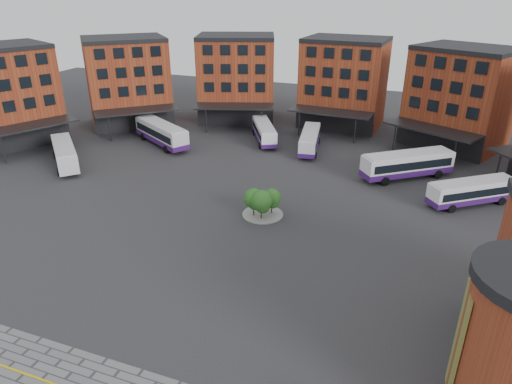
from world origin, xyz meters
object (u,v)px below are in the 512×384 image
(bus_a, at_px, (64,153))
(bus_f, at_px, (472,192))
(bus_b, at_px, (161,133))
(bus_c, at_px, (264,132))
(bus_e, at_px, (407,164))
(tree_island, at_px, (262,201))
(bus_d, at_px, (310,140))

(bus_a, height_order, bus_f, bus_a)
(bus_f, bearing_deg, bus_b, -134.57)
(bus_c, relative_size, bus_e, 0.90)
(bus_b, bearing_deg, tree_island, -95.78)
(bus_b, distance_m, bus_c, 15.80)
(bus_a, relative_size, bus_e, 0.86)
(bus_c, bearing_deg, bus_e, -47.43)
(bus_e, bearing_deg, bus_c, -146.20)
(bus_b, relative_size, bus_d, 1.11)
(bus_a, bearing_deg, bus_d, -15.40)
(bus_e, bearing_deg, bus_f, 16.06)
(bus_b, relative_size, bus_f, 1.22)
(bus_b, bearing_deg, bus_a, 179.03)
(bus_c, bearing_deg, bus_b, 177.92)
(bus_b, relative_size, bus_c, 1.16)
(bus_d, bearing_deg, bus_e, -32.14)
(bus_b, xyz_separation_m, bus_c, (14.15, 7.04, -0.28))
(bus_b, height_order, bus_e, bus_b)
(bus_a, distance_m, bus_d, 34.43)
(bus_e, bearing_deg, bus_d, -150.17)
(bus_d, bearing_deg, bus_a, -158.33)
(bus_c, height_order, bus_e, bus_e)
(tree_island, relative_size, bus_b, 0.37)
(bus_c, relative_size, bus_d, 0.96)
(bus_b, bearing_deg, bus_e, -59.44)
(bus_f, bearing_deg, bus_c, -150.70)
(tree_island, bearing_deg, bus_a, 171.00)
(bus_b, bearing_deg, bus_c, -32.25)
(bus_a, relative_size, bus_d, 0.91)
(tree_island, xyz_separation_m, bus_b, (-22.42, 16.94, -0.01))
(bus_a, height_order, bus_c, bus_a)
(bus_a, xyz_separation_m, bus_b, (7.69, 12.17, 0.02))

